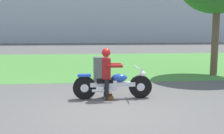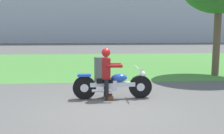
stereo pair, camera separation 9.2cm
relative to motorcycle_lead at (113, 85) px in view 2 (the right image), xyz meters
name	(u,v)px [view 2 (the right image)]	position (x,y,z in m)	size (l,w,h in m)	color
ground	(111,111)	(-0.14, -1.14, -0.39)	(120.00, 120.00, 0.00)	#565451
grass_verge	(98,63)	(-0.14, 8.24, -0.38)	(60.00, 12.00, 0.01)	#478438
motorcycle_lead	(113,85)	(0.00, 0.00, 0.00)	(2.18, 0.66, 0.87)	black
rider_lead	(107,69)	(-0.17, 0.00, 0.43)	(0.55, 0.48, 1.40)	black
trash_can	(101,69)	(-0.22, 2.58, 0.06)	(0.49, 0.49, 0.90)	#595E5B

